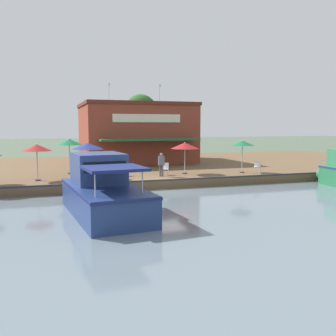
# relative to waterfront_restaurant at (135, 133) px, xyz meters

# --- Properties ---
(ground_plane) EXTENTS (220.00, 220.00, 0.00)m
(ground_plane) POSITION_rel_waterfront_restaurant_xyz_m (13.92, -1.52, -3.41)
(ground_plane) COLOR #4C5B47
(quay_deck) EXTENTS (22.00, 56.00, 0.60)m
(quay_deck) POSITION_rel_waterfront_restaurant_xyz_m (2.92, -1.52, -3.11)
(quay_deck) COLOR brown
(quay_deck) RESTS_ON ground
(quay_edge_fender) EXTENTS (0.20, 50.40, 0.10)m
(quay_edge_fender) POSITION_rel_waterfront_restaurant_xyz_m (13.82, -1.52, -2.76)
(quay_edge_fender) COLOR #2D2D33
(quay_edge_fender) RESTS_ON quay_deck
(waterfront_restaurant) EXTENTS (10.91, 10.26, 7.57)m
(waterfront_restaurant) POSITION_rel_waterfront_restaurant_xyz_m (0.00, 0.00, 0.00)
(waterfront_restaurant) COLOR brown
(waterfront_restaurant) RESTS_ON quay_deck
(patio_umbrella_mid_patio_left) EXTENTS (2.03, 2.03, 2.29)m
(patio_umbrella_mid_patio_left) POSITION_rel_waterfront_restaurant_xyz_m (10.92, 1.04, -0.78)
(patio_umbrella_mid_patio_left) COLOR #B7B7B7
(patio_umbrella_mid_patio_left) RESTS_ON quay_deck
(patio_umbrella_mid_patio_right) EXTENTS (1.74, 1.74, 2.41)m
(patio_umbrella_mid_patio_right) POSITION_rel_waterfront_restaurant_xyz_m (11.63, 5.31, -0.63)
(patio_umbrella_mid_patio_right) COLOR #B7B7B7
(patio_umbrella_mid_patio_right) RESTS_ON quay_deck
(patio_umbrella_far_corner) EXTENTS (2.07, 2.07, 2.38)m
(patio_umbrella_far_corner) POSITION_rel_waterfront_restaurant_xyz_m (11.24, -5.88, -0.68)
(patio_umbrella_far_corner) COLOR #B7B7B7
(patio_umbrella_far_corner) RESTS_ON quay_deck
(patio_umbrella_near_quay_edge) EXTENTS (1.85, 1.85, 2.34)m
(patio_umbrella_near_quay_edge) POSITION_rel_waterfront_restaurant_xyz_m (11.14, -9.01, -0.73)
(patio_umbrella_near_quay_edge) COLOR #B7B7B7
(patio_umbrella_near_quay_edge) RESTS_ON quay_deck
(patio_umbrella_back_row) EXTENTS (1.90, 1.90, 2.57)m
(patio_umbrella_back_row) POSITION_rel_waterfront_restaurant_xyz_m (8.13, -6.83, -0.51)
(patio_umbrella_back_row) COLOR #B7B7B7
(patio_umbrella_back_row) RESTS_ON quay_deck
(cafe_chair_beside_entrance) EXTENTS (0.58, 0.58, 0.85)m
(cafe_chair_beside_entrance) POSITION_rel_waterfront_restaurant_xyz_m (11.81, 6.51, -2.33)
(cafe_chair_beside_entrance) COLOR white
(cafe_chair_beside_entrance) RESTS_ON quay_deck
(cafe_chair_facing_river) EXTENTS (0.45, 0.45, 0.85)m
(cafe_chair_facing_river) POSITION_rel_waterfront_restaurant_xyz_m (10.70, -3.49, -2.33)
(cafe_chair_facing_river) COLOR white
(cafe_chair_facing_river) RESTS_ON quay_deck
(cafe_chair_back_row_seat) EXTENTS (0.57, 0.57, 0.85)m
(cafe_chair_back_row_seat) POSITION_rel_waterfront_restaurant_xyz_m (11.09, -0.49, -2.33)
(cafe_chair_back_row_seat) COLOR white
(cafe_chair_back_row_seat) RESTS_ON quay_deck
(person_mid_patio) EXTENTS (0.46, 0.46, 1.61)m
(person_mid_patio) POSITION_rel_waterfront_restaurant_xyz_m (11.80, -1.01, -1.81)
(person_mid_patio) COLOR #4C4C56
(person_mid_patio) RESTS_ON quay_deck
(motorboat_outer_channel) EXTENTS (7.99, 3.40, 2.69)m
(motorboat_outer_channel) POSITION_rel_waterfront_restaurant_xyz_m (18.84, -6.18, -2.37)
(motorboat_outer_channel) COLOR navy
(motorboat_outer_channel) RESTS_ON river_water
(tree_downstream_bank) EXTENTS (3.75, 3.57, 6.92)m
(tree_downstream_bank) POSITION_rel_waterfront_restaurant_xyz_m (-4.05, 1.54, 2.21)
(tree_downstream_bank) COLOR brown
(tree_downstream_bank) RESTS_ON quay_deck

